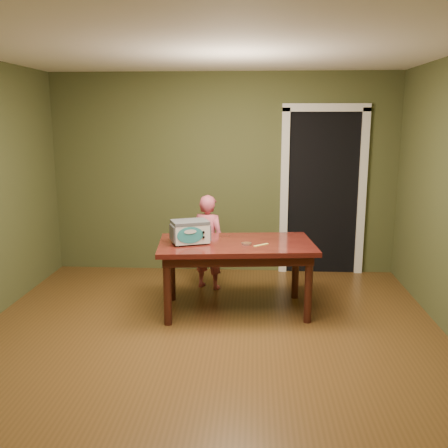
# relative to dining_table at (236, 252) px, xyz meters

# --- Properties ---
(floor) EXTENTS (5.00, 5.00, 0.00)m
(floor) POSITION_rel_dining_table_xyz_m (-0.23, -1.03, -0.65)
(floor) COLOR brown
(floor) RESTS_ON ground
(room_shell) EXTENTS (4.52, 5.02, 2.61)m
(room_shell) POSITION_rel_dining_table_xyz_m (-0.23, -1.03, 1.06)
(room_shell) COLOR #444927
(room_shell) RESTS_ON ground
(doorway) EXTENTS (1.10, 0.66, 2.25)m
(doorway) POSITION_rel_dining_table_xyz_m (1.07, 1.75, 0.41)
(doorway) COLOR black
(doorway) RESTS_ON ground
(dining_table) EXTENTS (1.68, 1.06, 0.75)m
(dining_table) POSITION_rel_dining_table_xyz_m (0.00, 0.00, 0.00)
(dining_table) COLOR #3D100D
(dining_table) RESTS_ON floor
(toy_oven) EXTENTS (0.45, 0.37, 0.24)m
(toy_oven) POSITION_rel_dining_table_xyz_m (-0.47, -0.07, 0.23)
(toy_oven) COLOR #4C4F54
(toy_oven) RESTS_ON dining_table
(baking_pan) EXTENTS (0.10, 0.10, 0.02)m
(baking_pan) POSITION_rel_dining_table_xyz_m (0.11, -0.10, 0.11)
(baking_pan) COLOR silver
(baking_pan) RESTS_ON dining_table
(spatula) EXTENTS (0.15, 0.14, 0.01)m
(spatula) POSITION_rel_dining_table_xyz_m (0.26, -0.11, 0.10)
(spatula) COLOR #F9EF6C
(spatula) RESTS_ON dining_table
(child) EXTENTS (0.48, 0.40, 1.14)m
(child) POSITION_rel_dining_table_xyz_m (-0.36, 0.71, -0.08)
(child) COLOR #C85266
(child) RESTS_ON floor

